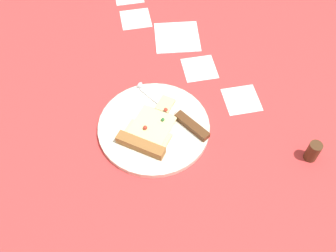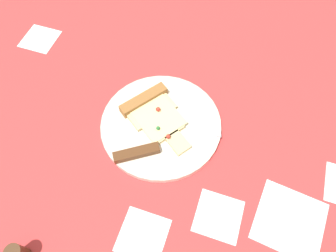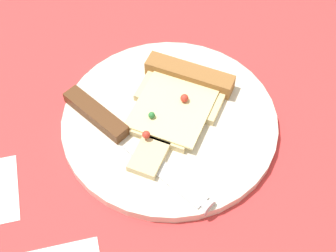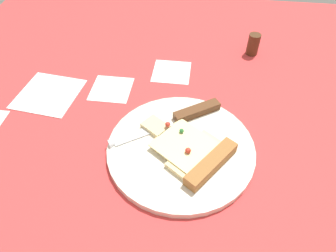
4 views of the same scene
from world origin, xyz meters
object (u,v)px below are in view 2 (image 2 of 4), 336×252
Objects in this scene: plate at (161,125)px; pizza_slice at (154,113)px; knife at (157,148)px; napkin at (290,221)px.

plate is 3.00cm from pizza_slice.
knife is 1.63× the size of napkin.
knife is (6.52, 1.42, 1.28)cm from plate.
plate is 33.63cm from napkin.
pizza_slice is 1.44× the size of napkin.
napkin is (12.43, 31.25, -0.48)cm from plate.
knife is at bearing -101.21° from napkin.
knife is (8.05, 3.55, -0.18)cm from pizza_slice.
plate reaches higher than napkin.
knife reaches higher than plate.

